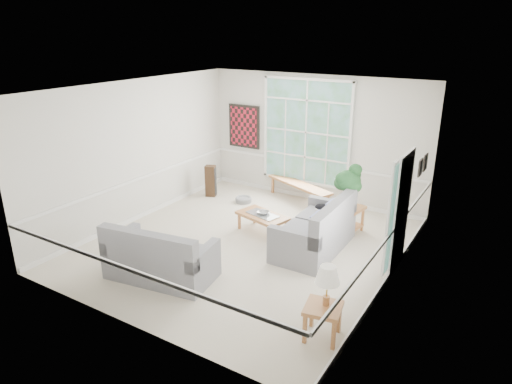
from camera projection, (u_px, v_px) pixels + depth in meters
floor at (246, 245)px, 8.88m from camera, size 5.50×6.00×0.01m
ceiling at (245, 88)px, 7.86m from camera, size 5.50×6.00×0.02m
wall_back at (314, 139)px, 10.77m from camera, size 5.50×0.02×3.00m
wall_front at (122, 229)px, 5.97m from camera, size 5.50×0.02×3.00m
wall_left at (137, 151)px, 9.72m from camera, size 0.02×6.00×3.00m
wall_right at (396, 199)px, 7.02m from camera, size 0.02×6.00×3.00m
window_back at (306, 132)px, 10.79m from camera, size 2.30×0.08×2.40m
entry_door at (400, 213)px, 7.67m from camera, size 0.08×0.90×2.10m
door_sidelight at (390, 220)px, 7.13m from camera, size 0.08×0.26×1.90m
wall_art at (244, 126)px, 11.66m from camera, size 0.90×0.06×1.10m
wall_frame_near at (420, 167)px, 8.42m from camera, size 0.04×0.26×0.32m
wall_frame_far at (425, 162)px, 8.74m from camera, size 0.04×0.26×0.32m
loveseat_right at (314, 224)px, 8.53m from camera, size 1.01×1.91×1.03m
loveseat_front at (161, 251)px, 7.59m from camera, size 1.90×1.19×0.96m
coffee_table at (262, 224)px, 9.35m from camera, size 1.17×0.82×0.40m
pewter_bowl at (263, 213)px, 9.29m from camera, size 0.30×0.30×0.07m
window_bench at (299, 193)px, 11.02m from camera, size 1.94×1.09×0.45m
end_table at (348, 219)px, 9.39m from camera, size 0.63×0.63×0.55m
houseplant at (348, 186)px, 9.10m from camera, size 0.64×0.64×0.93m
side_table at (322, 322)px, 6.15m from camera, size 0.56×0.56×0.49m
table_lamp at (327, 286)px, 6.00m from camera, size 0.38×0.38×0.58m
pet_bed at (244, 200)px, 11.04m from camera, size 0.53×0.53×0.12m
floor_speaker at (211, 181)px, 11.32m from camera, size 0.30×0.27×0.79m
cat at (323, 207)px, 9.10m from camera, size 0.37×0.29×0.16m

